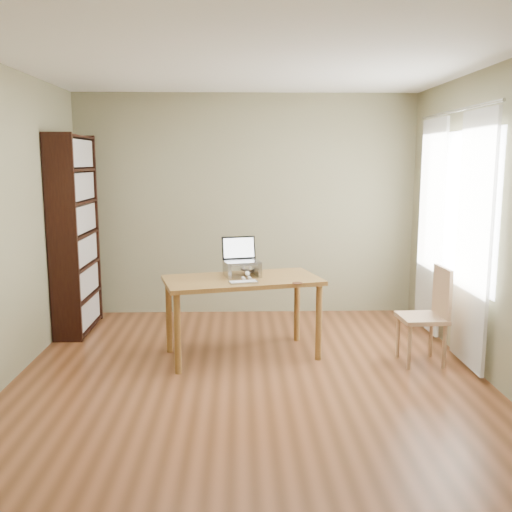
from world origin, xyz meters
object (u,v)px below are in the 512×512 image
at_px(keyboard, 243,282).
at_px(cat, 244,269).
at_px(laptop, 242,255).
at_px(chair, 429,312).
at_px(bookshelf, 75,234).
at_px(desk, 242,288).

bearing_deg(keyboard, cat, 76.03).
bearing_deg(laptop, chair, -26.42).
relative_size(laptop, chair, 0.42).
height_order(bookshelf, desk, bookshelf).
xyz_separation_m(laptop, chair, (1.69, -0.37, -0.46)).
distance_m(desk, keyboard, 0.24).
distance_m(desk, chair, 1.72).
height_order(laptop, chair, laptop).
bearing_deg(desk, chair, -21.91).
xyz_separation_m(bookshelf, keyboard, (1.78, -1.12, -0.29)).
distance_m(desk, laptop, 0.32).
distance_m(laptop, keyboard, 0.40).
xyz_separation_m(keyboard, chair, (1.68, -0.02, -0.28)).
xyz_separation_m(desk, chair, (1.69, -0.24, -0.18)).
bearing_deg(desk, bookshelf, 139.26).
bearing_deg(keyboard, desk, 79.22).
height_order(cat, chair, cat).
distance_m(keyboard, chair, 1.71).
xyz_separation_m(bookshelf, laptop, (1.77, -0.76, -0.11)).
xyz_separation_m(bookshelf, cat, (1.79, -0.78, -0.24)).
bearing_deg(desk, cat, 68.52).
height_order(desk, keyboard, keyboard).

